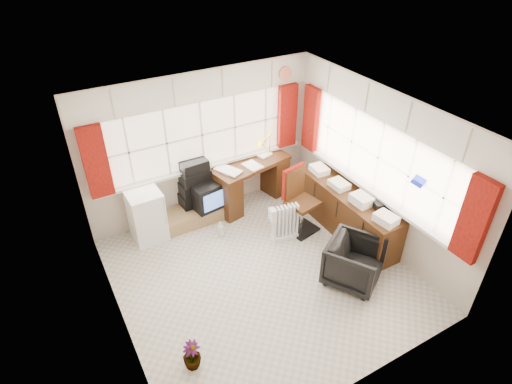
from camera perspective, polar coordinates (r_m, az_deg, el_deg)
ground at (r=6.44m, az=0.84°, el=-11.05°), size 4.00×4.00×0.00m
room_walls at (r=5.48m, az=0.97°, el=0.09°), size 4.00×4.00×4.00m
window_back at (r=7.26m, az=-6.84°, el=3.91°), size 3.70×0.12×3.60m
window_right at (r=6.82m, az=15.17°, el=0.70°), size 0.12×3.70×3.60m
curtains at (r=6.60m, az=3.87°, el=5.88°), size 3.83×3.83×1.15m
overhead_cabinets at (r=6.34m, az=4.30°, el=12.55°), size 3.98×3.98×0.48m
desk at (r=7.68m, az=-0.97°, el=1.72°), size 1.55×0.99×0.86m
desk_lamp at (r=7.58m, az=1.84°, el=7.06°), size 0.15×0.12×0.43m
task_chair at (r=7.00m, az=5.54°, el=-0.68°), size 0.56×0.58×1.12m
office_chair at (r=6.30m, az=12.95°, el=-9.13°), size 1.02×1.02×0.68m
radiator at (r=6.92m, az=3.90°, el=-4.48°), size 0.45×0.24×0.64m
credenza at (r=7.12m, az=12.17°, el=-2.71°), size 0.50×2.00×0.85m
file_tray at (r=6.75m, az=16.12°, el=-1.30°), size 0.32×0.37×0.11m
tv_bench at (r=7.39m, az=-9.62°, el=-3.46°), size 1.40×0.50×0.25m
crt_tv at (r=7.27m, az=-6.64°, el=-0.37°), size 0.57×0.54×0.46m
hifi_stack at (r=7.33m, az=-8.12°, el=1.15°), size 0.62×0.42×0.82m
mini_fridge at (r=7.05m, az=-14.38°, el=-3.06°), size 0.53×0.53×0.87m
spray_bottle_a at (r=7.05m, az=-4.77°, el=-4.94°), size 0.11×0.11×0.29m
spray_bottle_b at (r=7.47m, az=-2.45°, el=-2.64°), size 0.11×0.12×0.21m
flower_vase at (r=5.38m, az=-8.56°, el=-20.74°), size 0.28×0.28×0.39m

